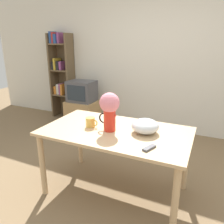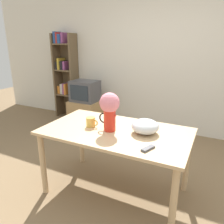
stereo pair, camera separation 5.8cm
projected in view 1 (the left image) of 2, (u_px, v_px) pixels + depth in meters
name	position (u px, v px, depth m)	size (l,w,h in m)	color
ground_plane	(117.00, 194.00, 2.42)	(12.00, 12.00, 0.00)	#7F6647
wall_back	(165.00, 60.00, 3.83)	(8.00, 0.05, 2.60)	silver
table	(116.00, 138.00, 2.28)	(1.50, 0.85, 0.74)	tan
flower_vase	(109.00, 108.00, 2.16)	(0.22, 0.20, 0.40)	red
coffee_mug	(91.00, 122.00, 2.32)	(0.13, 0.10, 0.10)	gold
white_bowl	(145.00, 126.00, 2.16)	(0.27, 0.27, 0.14)	silver
remote_control	(149.00, 148.00, 1.85)	(0.09, 0.15, 0.02)	#4C4C51
tv_stand	(83.00, 113.00, 4.32)	(0.57, 0.50, 0.51)	tan
tv_set	(82.00, 91.00, 4.18)	(0.50, 0.40, 0.39)	#4C4C51
bookshelf	(62.00, 72.00, 4.66)	(0.48, 0.29, 1.80)	brown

